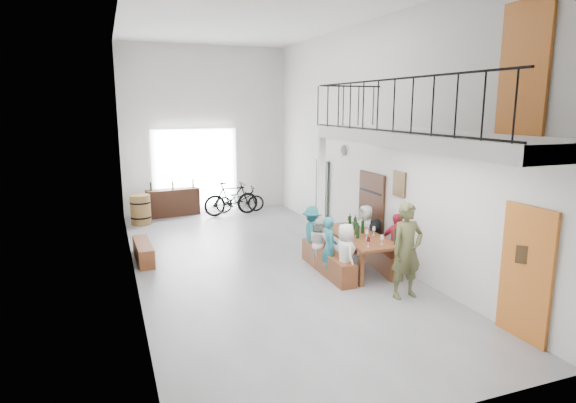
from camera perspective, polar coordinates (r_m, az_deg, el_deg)
name	(u,v)px	position (r m, az deg, el deg)	size (l,w,h in m)	color
floor	(260,263)	(11.18, -3.29, -7.28)	(12.00, 12.00, 0.00)	slate
room_walls	(259,106)	(10.60, -3.51, 11.25)	(12.00, 12.00, 12.00)	silver
gateway_portal	(195,171)	(16.44, -10.94, 3.55)	(2.80, 0.08, 2.80)	white
right_wall_decor	(411,195)	(10.28, 14.36, 0.76)	(0.07, 8.28, 5.07)	#B05C1D
balcony	(422,141)	(8.70, 15.60, 6.95)	(1.52, 5.62, 4.00)	white
tasting_table	(358,238)	(10.65, 8.35, -4.36)	(1.05, 2.31, 0.79)	brown
bench_inner	(327,261)	(10.52, 4.68, -7.09)	(0.34, 2.15, 0.50)	brown
bench_wall	(377,255)	(11.12, 10.54, -6.24)	(0.28, 2.15, 0.49)	brown
tableware	(360,228)	(10.63, 8.54, -3.13)	(0.62, 1.82, 0.35)	black
side_bench	(143,252)	(11.76, -16.77, -5.70)	(0.34, 1.55, 0.44)	brown
oak_barrel	(141,210)	(15.29, -17.06, -0.92)	(0.62, 0.62, 0.91)	olive
serving_counter	(173,202)	(16.20, -13.44, -0.10)	(1.68, 0.47, 0.89)	#3D1F13
counter_bottles	(173,185)	(16.08, -13.53, 1.93)	(1.43, 0.24, 0.28)	black
guest_left_a	(345,254)	(9.78, 6.82, -6.22)	(0.62, 0.40, 1.26)	silver
guest_left_b	(329,247)	(10.16, 4.94, -5.40)	(0.47, 0.31, 1.30)	#246D78
guest_left_c	(320,243)	(10.71, 3.80, -4.94)	(0.55, 0.43, 1.14)	silver
guest_left_d	(313,234)	(11.11, 2.95, -3.88)	(0.85, 0.49, 1.31)	#246D78
guest_right_a	(396,244)	(10.56, 12.68, -4.91)	(0.78, 0.32, 1.33)	#B31E34
guest_right_b	(375,241)	(11.12, 10.25, -4.68)	(0.99, 0.32, 1.07)	black
guest_right_c	(365,231)	(11.55, 9.15, -3.51)	(0.62, 0.40, 1.27)	silver
host_standing	(407,250)	(9.27, 13.91, -5.65)	(0.66, 0.44, 1.82)	#494C2B
potted_plant	(346,238)	(12.44, 6.91, -4.36)	(0.40, 0.34, 0.44)	#1F461B
bicycle_near	(240,200)	(16.36, -5.72, 0.23)	(0.57, 1.65, 0.87)	black
bicycle_far	(231,199)	(15.92, -6.74, 0.34)	(0.52, 1.84, 1.11)	black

